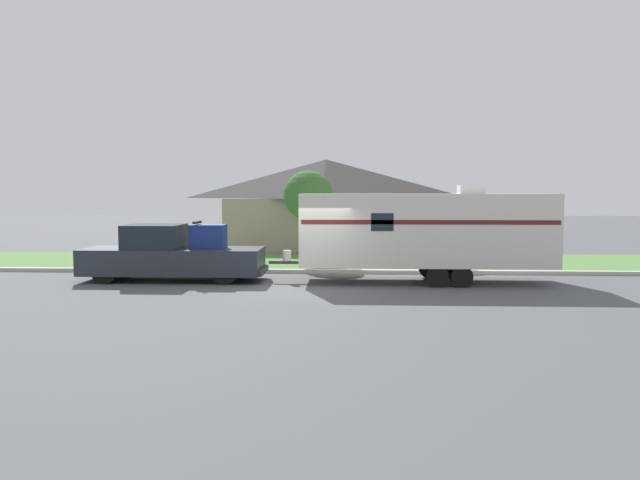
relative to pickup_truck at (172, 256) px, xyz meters
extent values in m
plane|color=#515456|center=(4.82, -1.60, -0.85)|extent=(120.00, 120.00, 0.00)
cube|color=beige|center=(4.82, 2.15, -0.78)|extent=(80.00, 0.30, 0.14)
cube|color=#568442|center=(4.82, 5.80, -0.84)|extent=(80.00, 7.00, 0.03)
cube|color=gray|center=(4.74, 12.79, 0.48)|extent=(10.02, 6.22, 2.67)
pyramid|color=#3D3838|center=(4.74, 12.79, 2.85)|extent=(10.82, 6.71, 2.06)
cube|color=#4C3828|center=(4.74, 9.72, 0.20)|extent=(1.00, 0.06, 2.10)
cylinder|color=black|center=(-2.00, -0.80, -0.42)|extent=(0.88, 0.28, 0.88)
cylinder|color=black|center=(-2.00, 0.80, -0.42)|extent=(0.88, 0.28, 0.88)
cylinder|color=black|center=(1.97, -0.80, -0.42)|extent=(0.88, 0.28, 0.88)
cylinder|color=black|center=(1.97, 0.80, -0.42)|extent=(0.88, 0.28, 0.88)
cube|color=#282D38|center=(-1.21, 0.00, -0.18)|extent=(3.52, 1.97, 0.86)
cube|color=#19232D|center=(-0.57, 0.00, 0.65)|extent=(1.83, 1.81, 0.80)
cube|color=#282D38|center=(1.80, 0.00, -0.18)|extent=(2.50, 1.97, 0.86)
cube|color=#333333|center=(3.11, 0.00, -0.49)|extent=(0.12, 1.77, 0.20)
cube|color=navy|center=(1.25, 0.00, 0.65)|extent=(1.15, 0.83, 0.80)
cube|color=black|center=(0.88, 0.00, 1.13)|extent=(0.10, 0.91, 0.08)
cylinder|color=black|center=(8.78, -1.07, -0.51)|extent=(0.69, 0.22, 0.69)
cylinder|color=black|center=(8.78, 1.07, -0.51)|extent=(0.69, 0.22, 0.69)
cylinder|color=black|center=(9.54, -1.07, -0.51)|extent=(0.69, 0.22, 0.69)
cylinder|color=black|center=(9.54, 1.07, -0.51)|extent=(0.69, 0.22, 0.69)
cube|color=silver|center=(8.51, 0.00, 0.91)|extent=(8.20, 2.42, 2.35)
cube|color=#5B1E1E|center=(8.51, -1.21, 1.21)|extent=(8.03, 0.01, 0.14)
cube|color=#383838|center=(3.86, 0.00, -0.21)|extent=(1.10, 0.12, 0.10)
cylinder|color=silver|center=(3.91, 0.00, 0.02)|extent=(0.28, 0.28, 0.36)
cube|color=silver|center=(9.98, 0.00, 2.23)|extent=(0.80, 0.68, 0.28)
cube|color=#19232D|center=(7.03, -1.21, 1.21)|extent=(0.70, 0.01, 0.56)
cylinder|color=brown|center=(10.04, 3.19, -0.28)|extent=(0.09, 0.09, 1.14)
cube|color=black|center=(10.04, 3.19, 0.40)|extent=(0.48, 0.20, 0.22)
cylinder|color=brown|center=(4.29, 5.06, 0.19)|extent=(0.24, 0.24, 2.08)
sphere|color=#38662D|center=(4.29, 5.06, 2.00)|extent=(2.06, 2.06, 2.06)
camera|label=1|loc=(6.01, -20.71, 2.16)|focal=35.00mm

